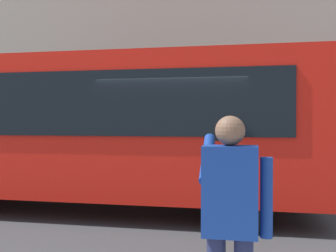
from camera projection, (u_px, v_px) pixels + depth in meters
ground_plane at (180, 215)px, 7.42m from camera, size 60.00×60.00×0.00m
building_facade_far at (212, 4)px, 13.99m from camera, size 28.00×1.55×12.00m
red_bus at (91, 127)px, 7.91m from camera, size 9.05×2.54×3.08m
pedestrian_photographer at (230, 212)px, 2.87m from camera, size 0.53×0.52×1.70m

